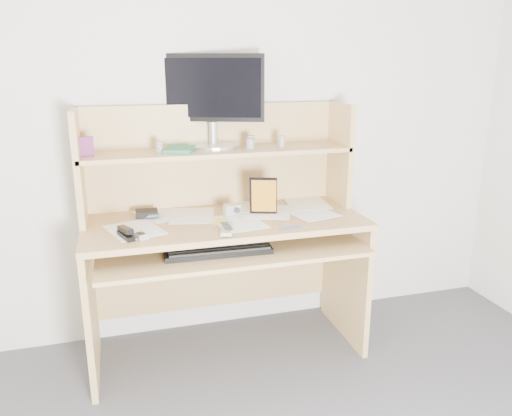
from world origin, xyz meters
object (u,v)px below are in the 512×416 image
object	(u,v)px
desk	(222,225)
keyboard	(218,249)
monitor	(212,98)
tv_remote	(227,229)
game_case	(263,196)

from	to	relation	value
desk	keyboard	size ratio (longest dim) A/B	2.76
monitor	keyboard	bearing A→B (deg)	-79.00
keyboard	tv_remote	xyz separation A→B (m)	(0.04, -0.01, 0.10)
desk	monitor	bearing A→B (deg)	91.65
tv_remote	desk	bearing A→B (deg)	97.35
tv_remote	game_case	size ratio (longest dim) A/B	0.89
desk	keyboard	bearing A→B (deg)	-106.68
game_case	tv_remote	bearing A→B (deg)	-120.55
desk	tv_remote	xyz separation A→B (m)	(-0.04, -0.28, 0.07)
game_case	monitor	world-z (taller)	monitor
keyboard	tv_remote	size ratio (longest dim) A/B	2.89
keyboard	game_case	bearing A→B (deg)	36.78
keyboard	game_case	xyz separation A→B (m)	(0.28, 0.20, 0.19)
tv_remote	keyboard	bearing A→B (deg)	-174.24
keyboard	tv_remote	bearing A→B (deg)	-7.03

